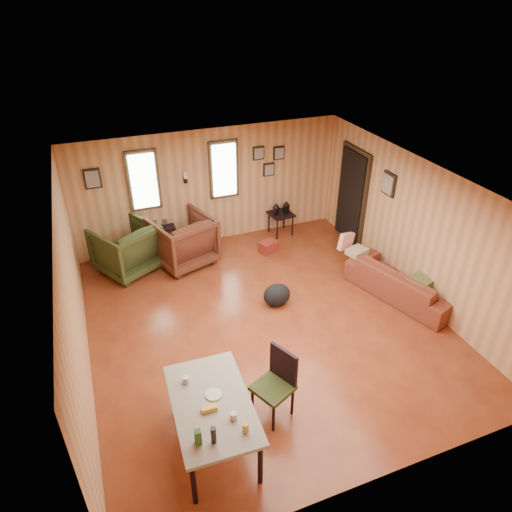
{
  "coord_description": "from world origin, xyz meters",
  "views": [
    {
      "loc": [
        -2.24,
        -5.38,
        4.85
      ],
      "look_at": [
        0.0,
        0.4,
        1.05
      ],
      "focal_mm": 32.0,
      "sensor_mm": 36.0,
      "label": 1
    }
  ],
  "objects": [
    {
      "name": "room",
      "position": [
        0.17,
        0.27,
        1.21
      ],
      "size": [
        5.54,
        6.04,
        2.44
      ],
      "color": "brown",
      "rests_on": "ground"
    },
    {
      "name": "end_table",
      "position": [
        -1.08,
        2.98,
        0.38
      ],
      "size": [
        0.54,
        0.49,
        0.67
      ],
      "rotation": [
        0.0,
        0.0,
        -0.02
      ],
      "color": "black",
      "rests_on": "ground"
    },
    {
      "name": "side_table",
      "position": [
        1.47,
        2.7,
        0.52
      ],
      "size": [
        0.52,
        0.52,
        0.76
      ],
      "rotation": [
        0.0,
        0.0,
        0.09
      ],
      "color": "black",
      "rests_on": "ground"
    },
    {
      "name": "recliner_green",
      "position": [
        -1.84,
        2.41,
        0.53
      ],
      "size": [
        1.36,
        1.34,
        1.05
      ],
      "primitive_type": "imported",
      "rotation": [
        0.0,
        0.0,
        -2.63
      ],
      "color": "#303919",
      "rests_on": "ground"
    },
    {
      "name": "sofa",
      "position": [
        2.52,
        -0.19,
        0.39
      ],
      "size": [
        1.16,
        2.07,
        0.78
      ],
      "primitive_type": "imported",
      "rotation": [
        0.0,
        0.0,
        1.88
      ],
      "color": "maroon",
      "rests_on": "ground"
    },
    {
      "name": "dining_chair",
      "position": [
        -0.53,
        -1.71,
        0.55
      ],
      "size": [
        0.59,
        0.59,
        0.99
      ],
      "rotation": [
        0.0,
        0.0,
        0.43
      ],
      "color": "#303919",
      "rests_on": "ground"
    },
    {
      "name": "cooler",
      "position": [
        0.91,
        2.06,
        0.12
      ],
      "size": [
        0.4,
        0.34,
        0.24
      ],
      "rotation": [
        0.0,
        0.0,
        0.35
      ],
      "color": "maroon",
      "rests_on": "ground"
    },
    {
      "name": "dining_table",
      "position": [
        -1.44,
        -1.92,
        0.68
      ],
      "size": [
        0.94,
        1.49,
        0.96
      ],
      "rotation": [
        0.0,
        0.0,
        -0.05
      ],
      "color": "gray",
      "rests_on": "ground"
    },
    {
      "name": "recliner_brown",
      "position": [
        -0.79,
        2.29,
        0.54
      ],
      "size": [
        1.31,
        1.27,
        1.09
      ],
      "primitive_type": "imported",
      "rotation": [
        0.0,
        0.0,
        3.46
      ],
      "color": "#512618",
      "rests_on": "ground"
    },
    {
      "name": "backpack",
      "position": [
        0.37,
        0.36,
        0.21
      ],
      "size": [
        0.55,
        0.46,
        0.41
      ],
      "rotation": [
        0.0,
        0.0,
        -0.24
      ],
      "color": "black",
      "rests_on": "ground"
    },
    {
      "name": "sofa_pillows",
      "position": [
        2.33,
        0.17,
        0.51
      ],
      "size": [
        0.95,
        1.86,
        0.38
      ],
      "rotation": [
        0.0,
        0.0,
        0.3
      ],
      "color": "#525B33",
      "rests_on": "sofa"
    }
  ]
}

